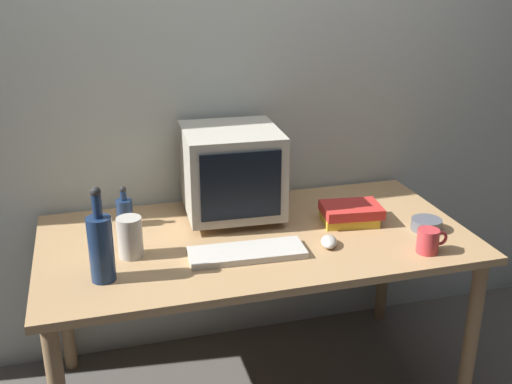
{
  "coord_description": "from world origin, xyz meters",
  "views": [
    {
      "loc": [
        -0.58,
        -2.09,
        1.74
      ],
      "look_at": [
        0.0,
        0.0,
        0.9
      ],
      "focal_mm": 43.29,
      "sensor_mm": 36.0,
      "label": 1
    }
  ],
  "objects_px": {
    "mug": "(429,241)",
    "metal_canister": "(130,237)",
    "computer_mouse": "(329,242)",
    "book_stack": "(350,213)",
    "crt_monitor": "(232,172)",
    "keyboard": "(247,253)",
    "bottle_short": "(125,211)",
    "bottle_tall": "(101,246)",
    "cd_spindle": "(426,224)"
  },
  "relations": [
    {
      "from": "mug",
      "to": "crt_monitor",
      "type": "bearing_deg",
      "value": 139.25
    },
    {
      "from": "computer_mouse",
      "to": "metal_canister",
      "type": "bearing_deg",
      "value": -166.98
    },
    {
      "from": "crt_monitor",
      "to": "bottle_short",
      "type": "distance_m",
      "value": 0.46
    },
    {
      "from": "bottle_tall",
      "to": "bottle_short",
      "type": "xyz_separation_m",
      "value": [
        0.1,
        0.44,
        -0.06
      ]
    },
    {
      "from": "crt_monitor",
      "to": "computer_mouse",
      "type": "bearing_deg",
      "value": -53.67
    },
    {
      "from": "crt_monitor",
      "to": "keyboard",
      "type": "distance_m",
      "value": 0.42
    },
    {
      "from": "cd_spindle",
      "to": "crt_monitor",
      "type": "bearing_deg",
      "value": 153.81
    },
    {
      "from": "crt_monitor",
      "to": "bottle_short",
      "type": "bearing_deg",
      "value": 177.27
    },
    {
      "from": "book_stack",
      "to": "mug",
      "type": "bearing_deg",
      "value": -63.07
    },
    {
      "from": "keyboard",
      "to": "computer_mouse",
      "type": "bearing_deg",
      "value": 1.72
    },
    {
      "from": "book_stack",
      "to": "keyboard",
      "type": "bearing_deg",
      "value": -159.95
    },
    {
      "from": "computer_mouse",
      "to": "bottle_short",
      "type": "height_order",
      "value": "bottle_short"
    },
    {
      "from": "book_stack",
      "to": "computer_mouse",
      "type": "bearing_deg",
      "value": -132.33
    },
    {
      "from": "computer_mouse",
      "to": "metal_canister",
      "type": "distance_m",
      "value": 0.73
    },
    {
      "from": "keyboard",
      "to": "mug",
      "type": "relative_size",
      "value": 3.5
    },
    {
      "from": "book_stack",
      "to": "mug",
      "type": "relative_size",
      "value": 2.09
    },
    {
      "from": "computer_mouse",
      "to": "cd_spindle",
      "type": "bearing_deg",
      "value": 26.55
    },
    {
      "from": "bottle_tall",
      "to": "bottle_short",
      "type": "distance_m",
      "value": 0.45
    },
    {
      "from": "bottle_short",
      "to": "bottle_tall",
      "type": "bearing_deg",
      "value": -103.51
    },
    {
      "from": "mug",
      "to": "bottle_short",
      "type": "bearing_deg",
      "value": 152.46
    },
    {
      "from": "crt_monitor",
      "to": "bottle_tall",
      "type": "height_order",
      "value": "crt_monitor"
    },
    {
      "from": "bottle_short",
      "to": "book_stack",
      "type": "distance_m",
      "value": 0.91
    },
    {
      "from": "bottle_tall",
      "to": "bottle_short",
      "type": "relative_size",
      "value": 1.99
    },
    {
      "from": "book_stack",
      "to": "crt_monitor",
      "type": "bearing_deg",
      "value": 155.77
    },
    {
      "from": "cd_spindle",
      "to": "metal_canister",
      "type": "xyz_separation_m",
      "value": [
        -1.14,
        0.08,
        0.05
      ]
    },
    {
      "from": "bottle_tall",
      "to": "book_stack",
      "type": "distance_m",
      "value": 1.01
    },
    {
      "from": "computer_mouse",
      "to": "mug",
      "type": "xyz_separation_m",
      "value": [
        0.33,
        -0.14,
        0.03
      ]
    },
    {
      "from": "crt_monitor",
      "to": "bottle_tall",
      "type": "xyz_separation_m",
      "value": [
        -0.54,
        -0.41,
        -0.07
      ]
    },
    {
      "from": "mug",
      "to": "metal_canister",
      "type": "height_order",
      "value": "metal_canister"
    },
    {
      "from": "bottle_short",
      "to": "cd_spindle",
      "type": "relative_size",
      "value": 1.39
    },
    {
      "from": "bottle_tall",
      "to": "cd_spindle",
      "type": "distance_m",
      "value": 1.25
    },
    {
      "from": "bottle_short",
      "to": "crt_monitor",
      "type": "bearing_deg",
      "value": -2.73
    },
    {
      "from": "computer_mouse",
      "to": "bottle_tall",
      "type": "relative_size",
      "value": 0.3
    },
    {
      "from": "computer_mouse",
      "to": "crt_monitor",
      "type": "bearing_deg",
      "value": 148.44
    },
    {
      "from": "crt_monitor",
      "to": "metal_canister",
      "type": "height_order",
      "value": "crt_monitor"
    },
    {
      "from": "book_stack",
      "to": "metal_canister",
      "type": "xyz_separation_m",
      "value": [
        -0.88,
        -0.07,
        0.04
      ]
    },
    {
      "from": "crt_monitor",
      "to": "mug",
      "type": "height_order",
      "value": "crt_monitor"
    },
    {
      "from": "crt_monitor",
      "to": "keyboard",
      "type": "height_order",
      "value": "crt_monitor"
    },
    {
      "from": "keyboard",
      "to": "cd_spindle",
      "type": "distance_m",
      "value": 0.74
    },
    {
      "from": "bottle_tall",
      "to": "keyboard",
      "type": "bearing_deg",
      "value": 4.57
    },
    {
      "from": "keyboard",
      "to": "cd_spindle",
      "type": "xyz_separation_m",
      "value": [
        0.74,
        0.03,
        0.01
      ]
    },
    {
      "from": "bottle_tall",
      "to": "cd_spindle",
      "type": "height_order",
      "value": "bottle_tall"
    },
    {
      "from": "metal_canister",
      "to": "mug",
      "type": "bearing_deg",
      "value": -13.91
    },
    {
      "from": "computer_mouse",
      "to": "keyboard",
      "type": "bearing_deg",
      "value": -158.89
    },
    {
      "from": "computer_mouse",
      "to": "bottle_short",
      "type": "bearing_deg",
      "value": 172.88
    },
    {
      "from": "bottle_tall",
      "to": "book_stack",
      "type": "height_order",
      "value": "bottle_tall"
    },
    {
      "from": "computer_mouse",
      "to": "bottle_short",
      "type": "xyz_separation_m",
      "value": [
        -0.72,
        0.4,
        0.04
      ]
    },
    {
      "from": "crt_monitor",
      "to": "book_stack",
      "type": "relative_size",
      "value": 1.61
    },
    {
      "from": "bottle_short",
      "to": "cd_spindle",
      "type": "height_order",
      "value": "bottle_short"
    },
    {
      "from": "metal_canister",
      "to": "bottle_short",
      "type": "bearing_deg",
      "value": 89.77
    }
  ]
}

